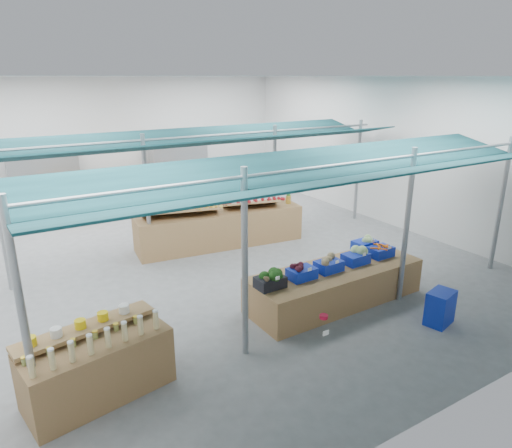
# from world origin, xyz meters

# --- Properties ---
(floor) EXTENTS (13.00, 13.00, 0.00)m
(floor) POSITION_xyz_m (0.00, 0.00, 0.00)
(floor) COLOR slate
(floor) RESTS_ON ground
(hall) EXTENTS (13.00, 13.00, 13.00)m
(hall) POSITION_xyz_m (0.00, 1.44, 2.65)
(hall) COLOR silver
(hall) RESTS_ON ground
(pole_grid) EXTENTS (10.00, 4.60, 3.00)m
(pole_grid) POSITION_xyz_m (0.75, -1.75, 1.81)
(pole_grid) COLOR gray
(pole_grid) RESTS_ON floor
(awnings) EXTENTS (9.50, 7.08, 0.30)m
(awnings) POSITION_xyz_m (0.75, -1.75, 2.78)
(awnings) COLOR #0A262A
(awnings) RESTS_ON pole_grid
(back_shelving_left) EXTENTS (2.00, 0.50, 2.00)m
(back_shelving_left) POSITION_xyz_m (-2.50, 6.00, 1.00)
(back_shelving_left) COLOR #B23F33
(back_shelving_left) RESTS_ON floor
(back_shelving_right) EXTENTS (2.00, 0.50, 2.00)m
(back_shelving_right) POSITION_xyz_m (2.00, 6.00, 1.00)
(back_shelving_right) COLOR #B23F33
(back_shelving_right) RESTS_ON floor
(bottle_shelf) EXTENTS (2.03, 1.44, 1.13)m
(bottle_shelf) POSITION_xyz_m (-3.22, -3.80, 0.46)
(bottle_shelf) COLOR olive
(bottle_shelf) RESTS_ON floor
(veg_counter) EXTENTS (3.58, 1.25, 0.69)m
(veg_counter) POSITION_xyz_m (1.37, -3.39, 0.35)
(veg_counter) COLOR olive
(veg_counter) RESTS_ON floor
(fruit_counter) EXTENTS (4.38, 1.52, 0.92)m
(fruit_counter) POSITION_xyz_m (0.90, 0.60, 0.46)
(fruit_counter) COLOR olive
(fruit_counter) RESTS_ON floor
(far_counter) EXTENTS (5.38, 2.93, 0.96)m
(far_counter) POSITION_xyz_m (-0.04, 5.54, 0.48)
(far_counter) COLOR olive
(far_counter) RESTS_ON floor
(crate_stack) EXTENTS (0.59, 0.48, 0.62)m
(crate_stack) POSITION_xyz_m (2.39, -5.00, 0.31)
(crate_stack) COLOR #0F26A5
(crate_stack) RESTS_ON floor
(vendor_left) EXTENTS (0.67, 0.48, 1.72)m
(vendor_left) POSITION_xyz_m (-0.30, 1.70, 0.86)
(vendor_left) COLOR navy
(vendor_left) RESTS_ON floor
(vendor_right) EXTENTS (0.90, 0.74, 1.72)m
(vendor_right) POSITION_xyz_m (1.50, 1.70, 0.86)
(vendor_right) COLOR red
(vendor_right) RESTS_ON floor
(crate_broccoli) EXTENTS (0.51, 0.41, 0.35)m
(crate_broccoli) POSITION_xyz_m (-0.16, -3.42, 0.85)
(crate_broccoli) COLOR black
(crate_broccoli) RESTS_ON veg_counter
(crate_beets) EXTENTS (0.51, 0.41, 0.29)m
(crate_beets) POSITION_xyz_m (0.53, -3.40, 0.82)
(crate_beets) COLOR #0F26A5
(crate_beets) RESTS_ON veg_counter
(crate_celeriac) EXTENTS (0.51, 0.41, 0.31)m
(crate_celeriac) POSITION_xyz_m (1.17, -3.39, 0.84)
(crate_celeriac) COLOR #0F26A5
(crate_celeriac) RESTS_ON veg_counter
(crate_cabbage) EXTENTS (0.51, 0.41, 0.35)m
(crate_cabbage) POSITION_xyz_m (1.86, -3.38, 0.85)
(crate_cabbage) COLOR #0F26A5
(crate_cabbage) RESTS_ON veg_counter
(crate_carrots) EXTENTS (0.51, 0.41, 0.29)m
(crate_carrots) POSITION_xyz_m (2.55, -3.37, 0.80)
(crate_carrots) COLOR #0F26A5
(crate_carrots) RESTS_ON veg_counter
(sparrow) EXTENTS (0.12, 0.09, 0.11)m
(sparrow) POSITION_xyz_m (-0.32, -3.54, 0.94)
(sparrow) COLOR brown
(sparrow) RESTS_ON crate_broccoli
(pole_ribbon) EXTENTS (0.12, 0.12, 0.28)m
(pole_ribbon) POSITION_xyz_m (-0.49, -5.26, 1.08)
(pole_ribbon) COLOR #B20B27
(pole_ribbon) RESTS_ON pole_grid
(apple_heap_yellow) EXTENTS (2.01, 1.12, 0.27)m
(apple_heap_yellow) POSITION_xyz_m (-0.13, 0.62, 1.09)
(apple_heap_yellow) COLOR #997247
(apple_heap_yellow) RESTS_ON fruit_counter
(apple_heap_red) EXTENTS (1.62, 1.03, 0.27)m
(apple_heap_red) POSITION_xyz_m (1.75, 0.40, 1.09)
(apple_heap_red) COLOR #997247
(apple_heap_red) RESTS_ON fruit_counter
(pineapple) EXTENTS (0.14, 0.14, 0.39)m
(pineapple) POSITION_xyz_m (2.81, 0.27, 1.10)
(pineapple) COLOR #8C6019
(pineapple) RESTS_ON fruit_counter
(crate_extra) EXTENTS (0.52, 0.41, 0.32)m
(crate_extra) POSITION_xyz_m (2.55, -2.93, 0.84)
(crate_extra) COLOR #0F26A5
(crate_extra) RESTS_ON veg_counter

